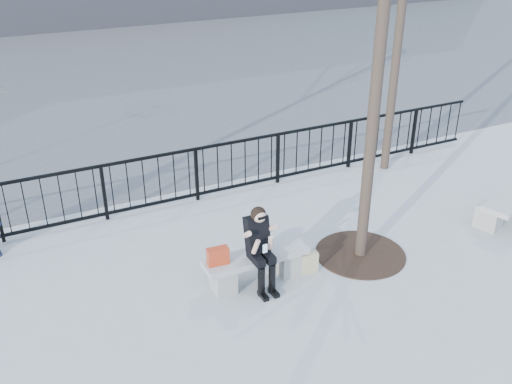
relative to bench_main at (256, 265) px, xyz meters
name	(u,v)px	position (x,y,z in m)	size (l,w,h in m)	color
ground	(256,281)	(0.00, 0.00, -0.30)	(120.00, 120.00, 0.00)	#9D9D98
street_surface	(74,67)	(0.00, 15.00, -0.30)	(60.00, 23.00, 0.01)	#474747
railing	(187,176)	(0.00, 3.00, 0.25)	(14.00, 0.06, 1.10)	black
tree_grate	(360,254)	(1.90, -0.10, -0.29)	(1.50, 1.50, 0.02)	black
bench_main	(256,265)	(0.00, 0.00, 0.00)	(1.65, 0.46, 0.49)	slate
seated_woman	(261,249)	(0.00, -0.16, 0.37)	(0.50, 0.64, 1.34)	black
handbag	(218,256)	(-0.61, 0.02, 0.32)	(0.32, 0.15, 0.26)	#B33216
shopping_bag	(306,263)	(0.82, -0.14, -0.13)	(0.36, 0.13, 0.35)	#C1B788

